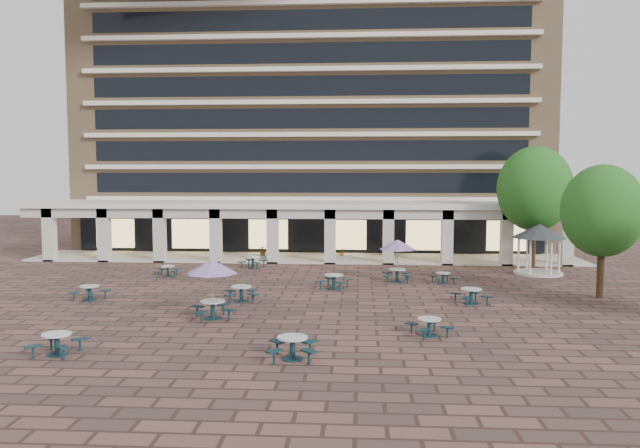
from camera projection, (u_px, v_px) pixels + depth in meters
The scene contains 20 objects.
ground at pixel (280, 297), 33.39m from camera, with size 120.00×120.00×0.00m, color brown.
apartment_building at pixel (314, 108), 57.65m from camera, with size 40.00×15.50×25.20m.
retail_arcade at pixel (304, 220), 47.85m from camera, with size 42.00×6.60×4.40m.
picnic_table_1 at pixel (57, 342), 22.84m from camera, with size 1.87×1.87×0.79m.
picnic_table_2 at pixel (293, 346), 22.29m from camera, with size 1.92×1.92×0.83m.
picnic_table_3 at pixel (429, 325), 25.49m from camera, with size 1.99×1.99×0.73m.
picnic_table_5 at pixel (90, 291), 32.62m from camera, with size 1.98×1.98×0.76m.
picnic_table_6 at pixel (212, 269), 28.28m from camera, with size 2.35×2.35×2.71m.
picnic_table_7 at pixel (471, 295), 31.63m from camera, with size 2.12×2.12×0.80m.
picnic_table_8 at pixel (168, 270), 40.00m from camera, with size 1.68×1.68×0.68m.
picnic_table_9 at pixel (241, 292), 32.26m from camera, with size 2.04×2.04×0.80m.
picnic_table_10 at pixel (334, 280), 35.80m from camera, with size 2.18×2.18×0.82m.
picnic_table_11 at pixel (398, 246), 37.84m from camera, with size 2.23×2.23×2.58m.
picnic_table_12 at pixel (253, 261), 43.50m from camera, with size 2.06×2.06×0.79m.
picnic_table_13 at pixel (443, 277), 37.48m from camera, with size 1.69×1.69×0.65m.
gazebo at pixel (539, 237), 40.73m from camera, with size 3.50×3.50×3.26m.
tree_east_a at pixel (603, 211), 32.87m from camera, with size 4.26×4.26×7.10m.
tree_east_c at pixel (535, 189), 42.72m from camera, with size 5.08×5.08×8.46m.
planter_left at pixel (263, 255), 46.36m from camera, with size 1.50×0.74×1.28m.
planter_right at pixel (342, 257), 45.99m from camera, with size 1.50×0.60×1.15m.
Camera 1 is at (4.26, -32.74, 6.72)m, focal length 35.00 mm.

